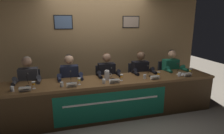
{
  "coord_description": "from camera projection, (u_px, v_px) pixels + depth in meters",
  "views": [
    {
      "loc": [
        -0.99,
        -3.51,
        1.91
      ],
      "look_at": [
        0.0,
        0.0,
        1.01
      ],
      "focal_mm": 30.73,
      "sensor_mm": 36.0,
      "label": 1
    }
  ],
  "objects": [
    {
      "name": "microphone_left",
      "position": [
        71.0,
        79.0,
        3.59
      ],
      "size": [
        0.06,
        0.17,
        0.22
      ],
      "color": "black",
      "rests_on": "conference_table"
    },
    {
      "name": "chair_left",
      "position": [
        70.0,
        89.0,
        4.21
      ],
      "size": [
        0.44,
        0.44,
        0.89
      ],
      "color": "black",
      "rests_on": "ground_plane"
    },
    {
      "name": "water_cup_center",
      "position": [
        104.0,
        81.0,
        3.56
      ],
      "size": [
        0.06,
        0.06,
        0.08
      ],
      "color": "silver",
      "rests_on": "conference_table"
    },
    {
      "name": "conference_table",
      "position": [
        114.0,
        92.0,
        3.76
      ],
      "size": [
        4.29,
        0.75,
        0.76
      ],
      "color": "brown",
      "rests_on": "ground_plane"
    },
    {
      "name": "nameplate_far_left",
      "position": [
        25.0,
        89.0,
        3.15
      ],
      "size": [
        0.19,
        0.06,
        0.08
      ],
      "color": "white",
      "rests_on": "conference_table"
    },
    {
      "name": "microphone_right",
      "position": [
        149.0,
        73.0,
        4.01
      ],
      "size": [
        0.06,
        0.17,
        0.22
      ],
      "color": "black",
      "rests_on": "conference_table"
    },
    {
      "name": "juice_glass_far_right",
      "position": [
        190.0,
        70.0,
        4.15
      ],
      "size": [
        0.06,
        0.06,
        0.12
      ],
      "color": "white",
      "rests_on": "conference_table"
    },
    {
      "name": "juice_glass_right",
      "position": [
        159.0,
        74.0,
        3.89
      ],
      "size": [
        0.06,
        0.06,
        0.12
      ],
      "color": "white",
      "rests_on": "conference_table"
    },
    {
      "name": "nameplate_far_right",
      "position": [
        188.0,
        75.0,
        3.98
      ],
      "size": [
        0.17,
        0.06,
        0.08
      ],
      "color": "white",
      "rests_on": "conference_table"
    },
    {
      "name": "panelist_far_left",
      "position": [
        28.0,
        83.0,
        3.75
      ],
      "size": [
        0.51,
        0.48,
        1.22
      ],
      "color": "black",
      "rests_on": "ground_plane"
    },
    {
      "name": "nameplate_center",
      "position": [
        115.0,
        81.0,
        3.56
      ],
      "size": [
        0.2,
        0.06,
        0.08
      ],
      "color": "white",
      "rests_on": "conference_table"
    },
    {
      "name": "nameplate_right",
      "position": [
        155.0,
        78.0,
        3.78
      ],
      "size": [
        0.18,
        0.06,
        0.08
      ],
      "color": "white",
      "rests_on": "conference_table"
    },
    {
      "name": "juice_glass_center",
      "position": [
        121.0,
        76.0,
        3.71
      ],
      "size": [
        0.06,
        0.06,
        0.12
      ],
      "color": "white",
      "rests_on": "conference_table"
    },
    {
      "name": "water_cup_far_right",
      "position": [
        179.0,
        74.0,
        4.01
      ],
      "size": [
        0.06,
        0.06,
        0.08
      ],
      "color": "silver",
      "rests_on": "conference_table"
    },
    {
      "name": "water_pitcher_central",
      "position": [
        107.0,
        75.0,
        3.76
      ],
      "size": [
        0.15,
        0.1,
        0.21
      ],
      "color": "silver",
      "rests_on": "conference_table"
    },
    {
      "name": "document_stack_far_right",
      "position": [
        182.0,
        74.0,
        4.14
      ],
      "size": [
        0.24,
        0.19,
        0.01
      ],
      "color": "white",
      "rests_on": "conference_table"
    },
    {
      "name": "chair_far_right",
      "position": [
        167.0,
        80.0,
        4.84
      ],
      "size": [
        0.44,
        0.44,
        0.89
      ],
      "color": "black",
      "rests_on": "ground_plane"
    },
    {
      "name": "juice_glass_left",
      "position": [
        79.0,
        80.0,
        3.48
      ],
      "size": [
        0.06,
        0.06,
        0.12
      ],
      "color": "white",
      "rests_on": "conference_table"
    },
    {
      "name": "wall_back_panelled",
      "position": [
        99.0,
        44.0,
        4.86
      ],
      "size": [
        5.49,
        0.14,
        2.6
      ],
      "color": "#937047",
      "rests_on": "ground_plane"
    },
    {
      "name": "nameplate_left",
      "position": [
        72.0,
        85.0,
        3.35
      ],
      "size": [
        0.18,
        0.06,
        0.08
      ],
      "color": "white",
      "rests_on": "conference_table"
    },
    {
      "name": "microphone_center",
      "position": [
        112.0,
        75.0,
        3.82
      ],
      "size": [
        0.06,
        0.17,
        0.22
      ],
      "color": "black",
      "rests_on": "conference_table"
    },
    {
      "name": "water_cup_right",
      "position": [
        145.0,
        77.0,
        3.85
      ],
      "size": [
        0.06,
        0.06,
        0.08
      ],
      "color": "silver",
      "rests_on": "conference_table"
    },
    {
      "name": "water_cup_far_left",
      "position": [
        12.0,
        89.0,
        3.16
      ],
      "size": [
        0.06,
        0.06,
        0.08
      ],
      "color": "silver",
      "rests_on": "conference_table"
    },
    {
      "name": "water_cup_left",
      "position": [
        62.0,
        85.0,
        3.38
      ],
      "size": [
        0.06,
        0.06,
        0.08
      ],
      "color": "silver",
      "rests_on": "conference_table"
    },
    {
      "name": "panelist_left",
      "position": [
        70.0,
        80.0,
        3.96
      ],
      "size": [
        0.51,
        0.48,
        1.22
      ],
      "color": "black",
      "rests_on": "ground_plane"
    },
    {
      "name": "chair_right",
      "position": [
        138.0,
        83.0,
        4.63
      ],
      "size": [
        0.44,
        0.44,
        0.89
      ],
      "color": "black",
      "rests_on": "ground_plane"
    },
    {
      "name": "panelist_center",
      "position": [
        108.0,
        76.0,
        4.17
      ],
      "size": [
        0.51,
        0.48,
        1.22
      ],
      "color": "black",
      "rests_on": "ground_plane"
    },
    {
      "name": "ground_plane",
      "position": [
        112.0,
        114.0,
        4.0
      ],
      "size": [
        12.0,
        12.0,
        0.0
      ],
      "primitive_type": "plane",
      "color": "gray"
    },
    {
      "name": "panelist_far_right",
      "position": [
        172.0,
        71.0,
        4.59
      ],
      "size": [
        0.51,
        0.48,
        1.22
      ],
      "color": "black",
      "rests_on": "ground_plane"
    },
    {
      "name": "juice_glass_far_left",
      "position": [
        34.0,
        84.0,
        3.28
      ],
      "size": [
        0.06,
        0.06,
        0.12
      ],
      "color": "white",
      "rests_on": "conference_table"
    },
    {
      "name": "chair_center",
      "position": [
        105.0,
        86.0,
        4.42
      ],
      "size": [
        0.44,
        0.44,
        0.89
      ],
      "color": "black",
      "rests_on": "ground_plane"
    },
    {
      "name": "panelist_right",
      "position": [
        141.0,
        74.0,
        4.38
      ],
      "size": [
        0.51,
        0.48,
        1.22
      ],
      "color": "black",
      "rests_on": "ground_plane"
    },
    {
      "name": "chair_far_left",
      "position": [
        31.0,
        93.0,
        4.0
      ],
      "size": [
        0.44,
        0.44,
        0.89
      ],
      "color": "black",
      "rests_on": "ground_plane"
    },
    {
      "name": "microphone_far_right",
      "position": [
        180.0,
        70.0,
        4.23
      ],
      "size": [
        0.06,
        0.17,
        0.22
      ],
      "color": "black",
      "rests_on": "conference_table"
    },
    {
      "name": "microphone_far_left",
      "position": [
        28.0,
        82.0,
        3.41
      ],
      "size": [
        0.06,
        0.17,
        0.22
      ],
      "color": "black",
      "rests_on": "conference_table"
    }
  ]
}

